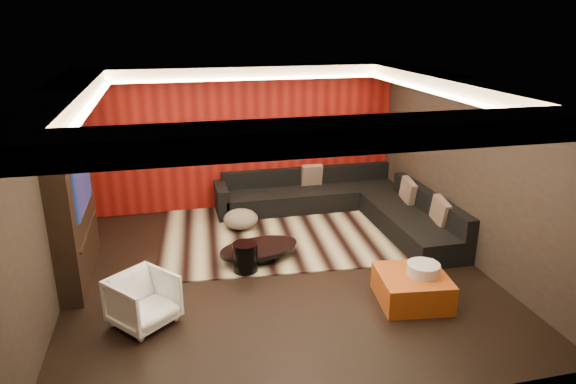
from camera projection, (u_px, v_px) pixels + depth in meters
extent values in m
cube|color=black|center=(278.00, 273.00, 7.72)|extent=(6.00, 6.00, 0.02)
cube|color=silver|center=(277.00, 83.00, 6.81)|extent=(6.00, 6.00, 0.02)
cube|color=black|center=(245.00, 138.00, 10.03)|extent=(6.00, 0.02, 2.80)
cube|color=black|center=(49.00, 200.00, 6.60)|extent=(0.02, 6.00, 2.80)
cube|color=black|center=(467.00, 170.00, 7.93)|extent=(0.02, 6.00, 2.80)
cube|color=#6B0C0A|center=(245.00, 138.00, 10.00)|extent=(5.98, 0.05, 2.78)
cube|color=silver|center=(245.00, 72.00, 9.33)|extent=(6.00, 0.60, 0.22)
cube|color=silver|center=(344.00, 135.00, 4.36)|extent=(6.00, 0.60, 0.22)
cube|color=silver|center=(60.00, 99.00, 6.25)|extent=(0.60, 4.80, 0.22)
cube|color=silver|center=(458.00, 86.00, 7.44)|extent=(0.60, 4.80, 0.22)
cube|color=#FFD899|center=(248.00, 79.00, 9.05)|extent=(4.80, 0.08, 0.04)
cube|color=#FFD899|center=(331.00, 136.00, 4.70)|extent=(4.80, 0.08, 0.04)
cube|color=#FFD899|center=(91.00, 105.00, 6.36)|extent=(0.08, 4.80, 0.04)
cube|color=#FFD899|center=(436.00, 93.00, 7.39)|extent=(0.08, 4.80, 0.04)
cube|color=black|center=(73.00, 205.00, 7.29)|extent=(0.30, 2.00, 2.20)
cube|color=black|center=(81.00, 181.00, 7.21)|extent=(0.04, 1.30, 0.80)
cube|color=black|center=(88.00, 230.00, 7.45)|extent=(0.04, 1.60, 0.04)
cube|color=#B9AF87|center=(275.00, 234.00, 9.04)|extent=(4.20, 3.27, 0.02)
cylinder|color=black|center=(259.00, 253.00, 8.05)|extent=(1.56, 1.56, 0.21)
cylinder|color=black|center=(245.00, 257.00, 7.66)|extent=(0.46, 0.46, 0.44)
ellipsoid|color=beige|center=(241.00, 219.00, 9.22)|extent=(0.67, 0.67, 0.34)
cylinder|color=silver|center=(422.00, 282.00, 6.86)|extent=(0.50, 0.50, 0.55)
cube|color=#973913|center=(412.00, 288.00, 6.87)|extent=(1.00, 1.00, 0.40)
imported|color=white|center=(143.00, 301.00, 6.32)|extent=(0.99, 0.99, 0.65)
cube|color=black|center=(311.00, 198.00, 10.27)|extent=(3.50, 0.90, 0.40)
cube|color=black|center=(307.00, 175.00, 10.47)|extent=(3.50, 0.20, 0.35)
cube|color=black|center=(411.00, 225.00, 8.95)|extent=(0.90, 2.60, 0.40)
cube|color=black|center=(431.00, 203.00, 8.90)|extent=(0.20, 2.60, 0.35)
cube|color=black|center=(221.00, 200.00, 9.85)|extent=(0.20, 0.90, 0.60)
cube|color=beige|center=(312.00, 175.00, 10.33)|extent=(0.42, 0.20, 0.44)
cube|color=beige|center=(440.00, 211.00, 8.40)|extent=(0.12, 0.50, 0.50)
cube|color=beige|center=(408.00, 191.00, 9.38)|extent=(0.12, 0.50, 0.50)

